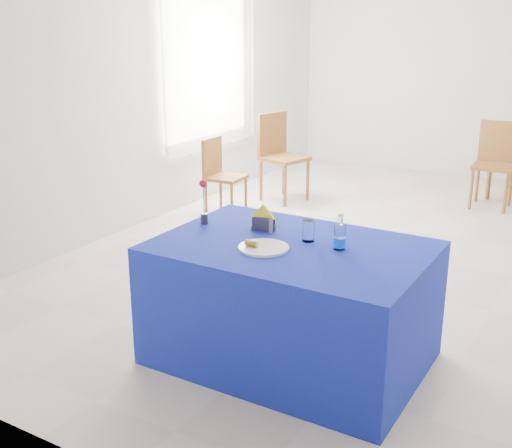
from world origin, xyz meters
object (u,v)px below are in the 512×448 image
(blue_table, at_px, (291,303))
(plate, at_px, (264,248))
(chair_bg_left, at_px, (496,158))
(chair_win_b, at_px, (279,150))
(chair_win_a, at_px, (220,171))
(water_bottle, at_px, (340,237))

(blue_table, bearing_deg, plate, -125.65)
(plate, xyz_separation_m, chair_bg_left, (0.47, 4.42, -0.21))
(chair_win_b, bearing_deg, blue_table, -135.23)
(blue_table, bearing_deg, chair_bg_left, 85.17)
(chair_win_a, bearing_deg, plate, -145.27)
(plate, relative_size, chair_win_a, 0.36)
(water_bottle, height_order, chair_bg_left, water_bottle)
(chair_win_a, relative_size, chair_win_b, 0.82)
(chair_win_b, bearing_deg, plate, -137.72)
(chair_bg_left, bearing_deg, water_bottle, -93.24)
(chair_win_b, bearing_deg, chair_bg_left, -51.37)
(blue_table, height_order, water_bottle, water_bottle)
(blue_table, xyz_separation_m, chair_bg_left, (0.36, 4.27, 0.17))
(water_bottle, relative_size, chair_bg_left, 0.22)
(chair_bg_left, bearing_deg, blue_table, -96.86)
(plate, height_order, blue_table, plate)
(water_bottle, xyz_separation_m, chair_win_a, (-2.41, 2.35, -0.35))
(chair_bg_left, distance_m, chair_win_b, 2.45)
(chair_bg_left, xyz_separation_m, chair_win_b, (-2.24, -0.98, 0.03))
(blue_table, relative_size, chair_bg_left, 1.67)
(chair_win_b, bearing_deg, water_bottle, -131.16)
(chair_win_a, bearing_deg, water_bottle, -137.78)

